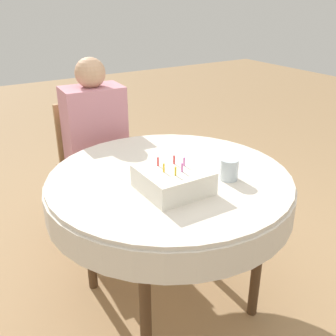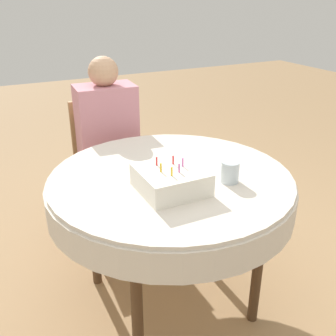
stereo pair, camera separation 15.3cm
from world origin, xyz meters
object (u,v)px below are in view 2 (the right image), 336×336
object	(u,v)px
chair	(107,160)
birthday_cake	(171,180)
person	(108,133)
drinking_glass	(230,172)

from	to	relation	value
chair	birthday_cake	bearing A→B (deg)	-87.94
person	birthday_cake	size ratio (longest dim) A/B	4.37
person	drinking_glass	bearing A→B (deg)	-71.93
person	chair	bearing A→B (deg)	90.00
chair	birthday_cake	xyz separation A→B (m)	(-0.03, -1.03, 0.31)
person	birthday_cake	xyz separation A→B (m)	(-0.03, -0.93, 0.09)
chair	drinking_glass	world-z (taller)	chair
birthday_cake	drinking_glass	distance (m)	0.28
person	drinking_glass	xyz separation A→B (m)	(0.25, -0.98, 0.09)
chair	person	world-z (taller)	person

